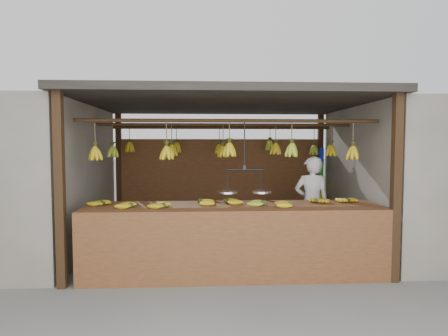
{
  "coord_description": "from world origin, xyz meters",
  "views": [
    {
      "loc": [
        -0.32,
        -5.9,
        1.68
      ],
      "look_at": [
        0.0,
        0.3,
        1.3
      ],
      "focal_mm": 30.0,
      "sensor_mm": 36.0,
      "label": 1
    }
  ],
  "objects": [
    {
      "name": "counter",
      "position": [
        0.06,
        -1.23,
        0.72
      ],
      "size": [
        3.83,
        0.87,
        0.96
      ],
      "color": "brown",
      "rests_on": "ground"
    },
    {
      "name": "balance_scale",
      "position": [
        0.2,
        -1.0,
        1.11
      ],
      "size": [
        0.71,
        0.26,
        0.95
      ],
      "color": "black",
      "rests_on": "ground"
    },
    {
      "name": "neighbor_right",
      "position": [
        3.6,
        0.0,
        1.15
      ],
      "size": [
        3.0,
        3.0,
        2.3
      ],
      "primitive_type": "cube",
      "color": "slate",
      "rests_on": "ground"
    },
    {
      "name": "vendor",
      "position": [
        1.38,
        -0.07,
        0.75
      ],
      "size": [
        0.57,
        0.4,
        1.51
      ],
      "primitive_type": "imported",
      "rotation": [
        0.0,
        0.0,
        3.07
      ],
      "color": "white",
      "rests_on": "ground"
    },
    {
      "name": "ground",
      "position": [
        0.0,
        0.0,
        0.0
      ],
      "size": [
        80.0,
        80.0,
        0.0
      ],
      "primitive_type": "plane",
      "color": "#5B5B57"
    },
    {
      "name": "stall",
      "position": [
        0.0,
        0.33,
        1.97
      ],
      "size": [
        4.3,
        3.3,
        2.4
      ],
      "color": "black",
      "rests_on": "ground"
    },
    {
      "name": "bag_bundles",
      "position": [
        1.94,
        1.35,
        0.99
      ],
      "size": [
        0.08,
        0.26,
        1.28
      ],
      "color": "#1426BF",
      "rests_on": "ground"
    },
    {
      "name": "hanging_bananas",
      "position": [
        -0.01,
        -0.0,
        1.61
      ],
      "size": [
        3.63,
        2.2,
        0.38
      ],
      "color": "#B79813",
      "rests_on": "ground"
    }
  ]
}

